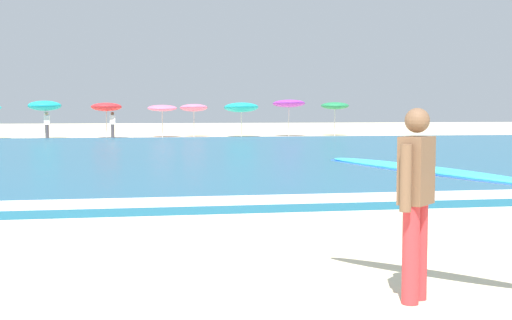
# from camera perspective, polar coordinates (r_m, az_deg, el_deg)

# --- Properties ---
(ground_plane) EXTENTS (160.00, 160.00, 0.00)m
(ground_plane) POSITION_cam_1_polar(r_m,az_deg,el_deg) (6.36, -18.74, -11.57)
(ground_plane) COLOR beige
(sea) EXTENTS (120.00, 28.00, 0.14)m
(sea) POSITION_cam_1_polar(r_m,az_deg,el_deg) (24.96, -12.13, 0.41)
(sea) COLOR #1E6084
(sea) RESTS_ON ground
(surf_foam) EXTENTS (120.00, 1.18, 0.01)m
(surf_foam) POSITION_cam_1_polar(r_m,az_deg,el_deg) (11.63, -14.66, -3.61)
(surf_foam) COLOR white
(surf_foam) RESTS_ON sea
(surfer_with_board) EXTENTS (1.83, 1.86, 1.73)m
(surfer_with_board) POSITION_cam_1_polar(r_m,az_deg,el_deg) (6.33, 14.19, -2.09)
(surfer_with_board) COLOR red
(surfer_with_board) RESTS_ON ground
(beach_umbrella_2) EXTENTS (1.90, 1.91, 2.25)m
(beach_umbrella_2) POSITION_cam_1_polar(r_m,az_deg,el_deg) (41.43, -17.45, 4.40)
(beach_umbrella_2) COLOR beige
(beach_umbrella_2) RESTS_ON ground
(beach_umbrella_3) EXTENTS (1.82, 1.84, 2.16)m
(beach_umbrella_3) POSITION_cam_1_polar(r_m,az_deg,el_deg) (41.45, -12.55, 4.40)
(beach_umbrella_3) COLOR beige
(beach_umbrella_3) RESTS_ON ground
(beach_umbrella_4) EXTENTS (1.83, 1.85, 2.06)m
(beach_umbrella_4) POSITION_cam_1_polar(r_m,az_deg,el_deg) (42.51, -7.94, 4.37)
(beach_umbrella_4) COLOR beige
(beach_umbrella_4) RESTS_ON ground
(beach_umbrella_5) EXTENTS (1.76, 1.79, 2.13)m
(beach_umbrella_5) POSITION_cam_1_polar(r_m,az_deg,el_deg) (42.97, -5.28, 4.42)
(beach_umbrella_5) COLOR beige
(beach_umbrella_5) RESTS_ON ground
(beach_umbrella_6) EXTENTS (2.17, 2.21, 2.23)m
(beach_umbrella_6) POSITION_cam_1_polar(r_m,az_deg,el_deg) (42.45, -1.26, 4.47)
(beach_umbrella_6) COLOR beige
(beach_umbrella_6) RESTS_ON ground
(beach_umbrella_7) EXTENTS (2.10, 2.13, 2.42)m
(beach_umbrella_7) POSITION_cam_1_polar(r_m,az_deg,el_deg) (43.72, 2.80, 4.79)
(beach_umbrella_7) COLOR beige
(beach_umbrella_7) RESTS_ON ground
(beach_umbrella_8) EXTENTS (1.84, 1.85, 2.22)m
(beach_umbrella_8) POSITION_cam_1_polar(r_m,az_deg,el_deg) (44.77, 6.69, 4.58)
(beach_umbrella_8) COLOR beige
(beach_umbrella_8) RESTS_ON ground
(beachgoer_near_row_left) EXTENTS (0.32, 0.20, 1.58)m
(beachgoer_near_row_left) POSITION_cam_1_polar(r_m,az_deg,el_deg) (41.12, -12.04, 2.98)
(beachgoer_near_row_left) COLOR #383842
(beachgoer_near_row_left) RESTS_ON ground
(beachgoer_near_row_mid) EXTENTS (0.32, 0.20, 1.58)m
(beachgoer_near_row_mid) POSITION_cam_1_polar(r_m,az_deg,el_deg) (41.05, -17.27, 2.87)
(beachgoer_near_row_mid) COLOR #383842
(beachgoer_near_row_mid) RESTS_ON ground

